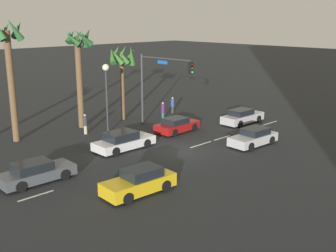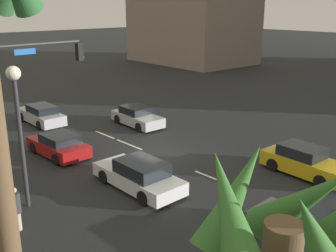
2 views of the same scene
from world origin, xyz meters
name	(u,v)px [view 2 (image 2 of 2)]	position (x,y,z in m)	size (l,w,h in m)	color
ground_plane	(155,155)	(0.00, 0.00, 0.00)	(220.00, 220.00, 0.00)	#232628
lane_stripe_2	(211,178)	(-4.16, 0.00, 0.01)	(2.14, 0.14, 0.01)	silver
lane_stripe_3	(129,145)	(2.34, 0.00, 0.01)	(2.40, 0.14, 0.01)	silver
lane_stripe_4	(105,135)	(4.90, 0.00, 0.01)	(2.06, 0.14, 0.01)	silver
lane_stripe_5	(53,114)	(11.89, 0.00, 0.01)	(2.55, 0.14, 0.01)	silver
car_0	(137,117)	(5.13, -2.86, 0.61)	(4.21, 1.97, 1.31)	#B7B7BC
car_1	(314,232)	(-10.34, 1.84, 0.60)	(4.46, 1.90, 1.29)	#474C51
car_2	(59,145)	(3.62, 3.90, 0.59)	(4.06, 2.02, 1.26)	maroon
car_3	(304,162)	(-6.98, -3.63, 0.66)	(4.30, 1.98, 1.43)	gold
car_4	(41,115)	(10.08, 1.77, 0.63)	(4.55, 1.83, 1.35)	#B7B7BC
car_5	(139,175)	(-2.65, 3.26, 0.63)	(4.71, 1.99, 1.36)	silver
traffic_signal	(18,82)	(3.33, 5.88, 4.39)	(0.55, 5.98, 6.40)	#38383D
streetlamp	(17,110)	(-0.80, 7.70, 4.11)	(0.56, 0.56, 5.82)	#2D2D33
pedestrian_1	(16,208)	(-2.32, 8.77, 0.90)	(0.52, 0.52, 1.71)	#B2A58C
building_2	(192,7)	(25.04, -29.06, 7.77)	(16.69, 11.36, 15.54)	gray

